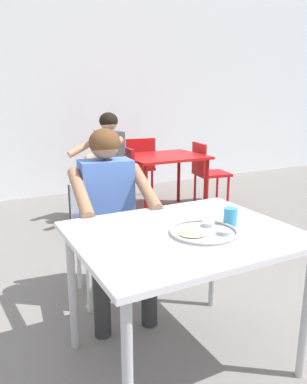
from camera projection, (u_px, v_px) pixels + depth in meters
ground_plane at (197, 373)px, 1.98m from camera, size 12.00×12.00×0.05m
back_wall at (32, 74)px, 5.02m from camera, size 12.00×0.12×3.40m
table_foreground at (184, 245)px, 1.87m from camera, size 1.08×0.88×0.75m
thali_tray at (204, 232)px, 1.82m from camera, size 0.34×0.34×0.03m
drinking_cup at (230, 216)px, 1.93m from camera, size 0.07×0.07×0.09m
chair_foreground at (102, 231)px, 2.67m from camera, size 0.45×0.47×0.80m
diner_foreground at (110, 206)px, 2.41m from camera, size 0.53×0.58×1.20m
table_background_red at (164, 162)px, 4.51m from camera, size 0.94×0.77×0.71m
chair_red_left at (118, 178)px, 4.29m from camera, size 0.46×0.46×0.83m
chair_red_right at (207, 169)px, 4.88m from camera, size 0.48×0.45×0.82m
chair_red_far at (138, 164)px, 5.08m from camera, size 0.46×0.43×0.86m
patron_background at (103, 159)px, 4.12m from camera, size 0.60×0.56×1.23m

